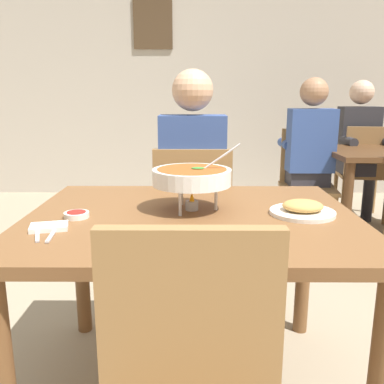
% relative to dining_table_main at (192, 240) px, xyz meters
% --- Properties ---
extents(cafe_rear_partition, '(10.00, 0.10, 3.00)m').
position_rel_dining_table_main_xyz_m(cafe_rear_partition, '(0.00, 3.56, 0.86)').
color(cafe_rear_partition, '#BCB2A3').
rests_on(cafe_rear_partition, ground_plane).
extents(picture_frame_hung, '(0.44, 0.03, 0.56)m').
position_rel_dining_table_main_xyz_m(picture_frame_hung, '(-0.46, 3.50, 1.32)').
color(picture_frame_hung, '#4C3823').
extents(dining_table_main, '(1.22, 0.98, 0.74)m').
position_rel_dining_table_main_xyz_m(dining_table_main, '(0.00, 0.00, 0.00)').
color(dining_table_main, brown).
rests_on(dining_table_main, ground_plane).
extents(chair_diner_main, '(0.44, 0.44, 0.90)m').
position_rel_dining_table_main_xyz_m(chair_diner_main, '(-0.00, 0.78, -0.13)').
color(chair_diner_main, olive).
rests_on(chair_diner_main, ground_plane).
extents(diner_main, '(0.40, 0.45, 1.31)m').
position_rel_dining_table_main_xyz_m(diner_main, '(0.00, 0.81, 0.11)').
color(diner_main, '#2D2D38').
rests_on(diner_main, ground_plane).
extents(curry_bowl, '(0.33, 0.30, 0.26)m').
position_rel_dining_table_main_xyz_m(curry_bowl, '(0.00, 0.06, 0.23)').
color(curry_bowl, silver).
rests_on(curry_bowl, dining_table_main).
extents(rice_plate, '(0.24, 0.24, 0.06)m').
position_rel_dining_table_main_xyz_m(rice_plate, '(0.08, -0.33, 0.12)').
color(rice_plate, white).
rests_on(rice_plate, dining_table_main).
extents(appetizer_plate, '(0.24, 0.24, 0.06)m').
position_rel_dining_table_main_xyz_m(appetizer_plate, '(0.41, -0.00, 0.12)').
color(appetizer_plate, white).
rests_on(appetizer_plate, dining_table_main).
extents(sauce_dish, '(0.09, 0.09, 0.02)m').
position_rel_dining_table_main_xyz_m(sauce_dish, '(-0.42, -0.05, 0.11)').
color(sauce_dish, white).
rests_on(sauce_dish, dining_table_main).
extents(napkin_folded, '(0.14, 0.11, 0.02)m').
position_rel_dining_table_main_xyz_m(napkin_folded, '(-0.47, -0.18, 0.11)').
color(napkin_folded, white).
rests_on(napkin_folded, dining_table_main).
extents(fork_utensil, '(0.07, 0.16, 0.01)m').
position_rel_dining_table_main_xyz_m(fork_utensil, '(-0.49, -0.23, 0.11)').
color(fork_utensil, silver).
rests_on(fork_utensil, dining_table_main).
extents(spoon_utensil, '(0.03, 0.17, 0.01)m').
position_rel_dining_table_main_xyz_m(spoon_utensil, '(-0.44, -0.23, 0.11)').
color(spoon_utensil, silver).
rests_on(spoon_utensil, dining_table_main).
extents(chair_bg_left, '(0.49, 0.49, 0.90)m').
position_rel_dining_table_main_xyz_m(chair_bg_left, '(1.60, 2.35, -0.13)').
color(chair_bg_left, olive).
rests_on(chair_bg_left, ground_plane).
extents(chair_bg_right, '(0.50, 0.50, 0.90)m').
position_rel_dining_table_main_xyz_m(chair_bg_right, '(0.94, 1.89, -0.13)').
color(chair_bg_right, olive).
rests_on(chair_bg_right, ground_plane).
extents(patron_bg_left, '(0.40, 0.45, 1.31)m').
position_rel_dining_table_main_xyz_m(patron_bg_left, '(1.55, 2.42, 0.11)').
color(patron_bg_left, '#2D2D38').
rests_on(patron_bg_left, ground_plane).
extents(patron_bg_right, '(0.40, 0.45, 1.31)m').
position_rel_dining_table_main_xyz_m(patron_bg_right, '(0.94, 1.88, 0.11)').
color(patron_bg_right, '#2D2D38').
rests_on(patron_bg_right, ground_plane).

